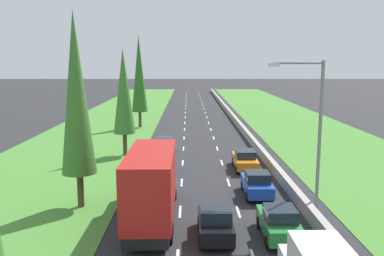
{
  "coord_description": "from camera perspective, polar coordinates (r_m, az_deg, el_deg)",
  "views": [
    {
      "loc": [
        -1.25,
        -2.42,
        8.94
      ],
      "look_at": [
        -0.78,
        48.65,
        0.59
      ],
      "focal_mm": 38.19,
      "sensor_mm": 36.0,
      "label": 1
    }
  ],
  "objects": [
    {
      "name": "street_light_mast",
      "position": [
        24.55,
        16.69,
        0.21
      ],
      "size": [
        3.2,
        0.28,
        9.0
      ],
      "color": "gray",
      "rests_on": "ground"
    },
    {
      "name": "red_box_truck_left_lane",
      "position": [
        23.25,
        -5.52,
        -7.65
      ],
      "size": [
        2.46,
        9.4,
        4.18
      ],
      "color": "black",
      "rests_on": "ground"
    },
    {
      "name": "yellow_hatchback_left_lane",
      "position": [
        39.82,
        -3.84,
        -2.48
      ],
      "size": [
        1.74,
        3.9,
        1.72
      ],
      "color": "yellow",
      "rests_on": "ground"
    },
    {
      "name": "poplar_tree_fourth",
      "position": [
        55.77,
        -7.4,
        7.47
      ],
      "size": [
        2.11,
        2.11,
        12.39
      ],
      "color": "#4C3823",
      "rests_on": "ground"
    },
    {
      "name": "poplar_tree_second",
      "position": [
        25.25,
        -15.87,
        4.58
      ],
      "size": [
        2.1,
        2.1,
        11.94
      ],
      "color": "#4C3823",
      "rests_on": "ground"
    },
    {
      "name": "blue_hatchback_right_lane",
      "position": [
        27.88,
        9.04,
        -7.73
      ],
      "size": [
        1.74,
        3.9,
        1.72
      ],
      "color": "#1E47B7",
      "rests_on": "ground"
    },
    {
      "name": "ground_plane",
      "position": [
        63.07,
        0.61,
        1.13
      ],
      "size": [
        300.0,
        300.0,
        0.0
      ],
      "primitive_type": "plane",
      "color": "#28282B",
      "rests_on": "ground"
    },
    {
      "name": "grass_verge_left",
      "position": [
        64.08,
        -10.78,
        1.12
      ],
      "size": [
        14.0,
        140.0,
        0.04
      ],
      "primitive_type": "cube",
      "color": "#478433",
      "rests_on": "ground"
    },
    {
      "name": "median_barrier",
      "position": [
        63.38,
        5.77,
        1.52
      ],
      "size": [
        0.44,
        120.0,
        0.85
      ],
      "primitive_type": "cube",
      "color": "#9E9B93",
      "rests_on": "ground"
    },
    {
      "name": "grass_verge_right",
      "position": [
        64.96,
        13.37,
        1.14
      ],
      "size": [
        14.0,
        140.0,
        0.04
      ],
      "primitive_type": "cube",
      "color": "#478433",
      "rests_on": "ground"
    },
    {
      "name": "lane_markings",
      "position": [
        63.07,
        0.61,
        1.14
      ],
      "size": [
        3.64,
        116.0,
        0.01
      ],
      "color": "white",
      "rests_on": "ground"
    },
    {
      "name": "orange_sedan_right_lane",
      "position": [
        34.58,
        7.39,
        -4.39
      ],
      "size": [
        1.82,
        4.5,
        1.64
      ],
      "color": "orange",
      "rests_on": "ground"
    },
    {
      "name": "black_hatchback_centre_lane",
      "position": [
        21.31,
        3.26,
        -13.07
      ],
      "size": [
        1.74,
        3.9,
        1.72
      ],
      "color": "black",
      "rests_on": "ground"
    },
    {
      "name": "green_hatchback_right_lane",
      "position": [
        21.75,
        12.03,
        -12.79
      ],
      "size": [
        1.74,
        3.9,
        1.72
      ],
      "color": "#237A33",
      "rests_on": "ground"
    },
    {
      "name": "teal_hatchback_left_lane",
      "position": [
        33.41,
        -4.43,
        -4.78
      ],
      "size": [
        1.74,
        3.9,
        1.72
      ],
      "color": "teal",
      "rests_on": "ground"
    },
    {
      "name": "poplar_tree_third",
      "position": [
        38.89,
        -9.53,
        5.0
      ],
      "size": [
        2.05,
        2.05,
        10.15
      ],
      "color": "#4C3823",
      "rests_on": "ground"
    }
  ]
}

